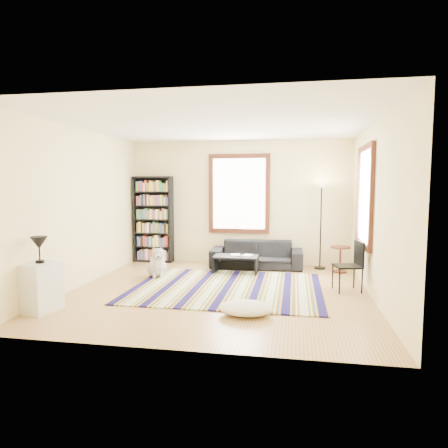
% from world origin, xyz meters
% --- Properties ---
extents(floor, '(5.00, 5.00, 0.10)m').
position_xyz_m(floor, '(0.00, 0.00, -0.05)').
color(floor, tan).
rests_on(floor, ground).
extents(ceiling, '(5.00, 5.00, 0.10)m').
position_xyz_m(ceiling, '(0.00, 0.00, 2.85)').
color(ceiling, white).
rests_on(ceiling, floor).
extents(wall_back, '(5.00, 0.10, 2.80)m').
position_xyz_m(wall_back, '(0.00, 2.55, 1.40)').
color(wall_back, beige).
rests_on(wall_back, floor).
extents(wall_front, '(5.00, 0.10, 2.80)m').
position_xyz_m(wall_front, '(0.00, -2.55, 1.40)').
color(wall_front, beige).
rests_on(wall_front, floor).
extents(wall_left, '(0.10, 5.00, 2.80)m').
position_xyz_m(wall_left, '(-2.55, 0.00, 1.40)').
color(wall_left, beige).
rests_on(wall_left, floor).
extents(wall_right, '(0.10, 5.00, 2.80)m').
position_xyz_m(wall_right, '(2.55, 0.00, 1.40)').
color(wall_right, beige).
rests_on(wall_right, floor).
extents(window_back, '(1.20, 0.06, 1.60)m').
position_xyz_m(window_back, '(0.00, 2.47, 1.60)').
color(window_back, white).
rests_on(window_back, wall_back).
extents(window_right, '(0.06, 1.20, 1.60)m').
position_xyz_m(window_right, '(2.47, 0.80, 1.60)').
color(window_right, white).
rests_on(window_right, wall_right).
extents(rug, '(3.31, 2.65, 0.02)m').
position_xyz_m(rug, '(0.11, 0.20, 0.01)').
color(rug, '#120D43').
rests_on(rug, floor).
extents(sofa, '(0.82, 2.00, 0.58)m').
position_xyz_m(sofa, '(0.45, 2.05, 0.29)').
color(sofa, black).
rests_on(sofa, floor).
extents(bookshelf, '(0.90, 0.30, 2.00)m').
position_xyz_m(bookshelf, '(-2.00, 2.32, 1.00)').
color(bookshelf, black).
rests_on(bookshelf, floor).
extents(coffee_table, '(0.95, 0.60, 0.36)m').
position_xyz_m(coffee_table, '(0.09, 1.41, 0.18)').
color(coffee_table, black).
rests_on(coffee_table, floor).
extents(book_a, '(0.29, 0.24, 0.02)m').
position_xyz_m(book_a, '(-0.01, 1.41, 0.37)').
color(book_a, beige).
rests_on(book_a, coffee_table).
extents(book_b, '(0.22, 0.28, 0.02)m').
position_xyz_m(book_b, '(0.24, 1.46, 0.37)').
color(book_b, beige).
rests_on(book_b, coffee_table).
extents(floor_cushion, '(0.90, 0.79, 0.19)m').
position_xyz_m(floor_cushion, '(0.60, -1.17, 0.09)').
color(floor_cushion, beige).
rests_on(floor_cushion, floor).
extents(floor_lamp, '(0.37, 0.37, 1.86)m').
position_xyz_m(floor_lamp, '(1.81, 2.15, 0.93)').
color(floor_lamp, black).
rests_on(floor_lamp, floor).
extents(side_table, '(0.47, 0.47, 0.54)m').
position_xyz_m(side_table, '(2.20, 1.86, 0.27)').
color(side_table, '#491F12').
rests_on(side_table, floor).
extents(folding_chair, '(0.50, 0.48, 0.86)m').
position_xyz_m(folding_chair, '(2.15, 0.36, 0.43)').
color(folding_chair, black).
rests_on(folding_chair, floor).
extents(white_cabinet, '(0.47, 0.56, 0.70)m').
position_xyz_m(white_cabinet, '(-2.30, -1.52, 0.35)').
color(white_cabinet, silver).
rests_on(white_cabinet, floor).
extents(table_lamp, '(0.25, 0.25, 0.38)m').
position_xyz_m(table_lamp, '(-2.30, -1.52, 0.89)').
color(table_lamp, black).
rests_on(table_lamp, white_cabinet).
extents(dog, '(0.63, 0.72, 0.60)m').
position_xyz_m(dog, '(-1.39, 0.81, 0.30)').
color(dog, silver).
rests_on(dog, floor).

